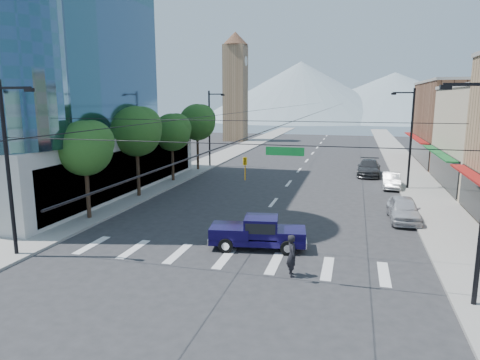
{
  "coord_description": "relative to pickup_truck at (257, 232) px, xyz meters",
  "views": [
    {
      "loc": [
        5.95,
        -18.44,
        8.1
      ],
      "look_at": [
        -0.95,
        7.33,
        3.0
      ],
      "focal_mm": 32.0,
      "sensor_mm": 36.0,
      "label": 1
    }
  ],
  "objects": [
    {
      "name": "tree_far",
      "position": [
        -12.15,
        23.66,
        4.66
      ],
      "size": [
        4.09,
        4.09,
        7.52
      ],
      "color": "black",
      "rests_on": "ground"
    },
    {
      "name": "ground",
      "position": [
        -1.08,
        -3.43,
        -0.93
      ],
      "size": [
        160.0,
        160.0,
        0.0
      ],
      "primitive_type": "plane",
      "color": "#28282B",
      "rests_on": "ground"
    },
    {
      "name": "shop_far",
      "position": [
        18.92,
        36.57,
        4.07
      ],
      "size": [
        12.0,
        18.0,
        10.0
      ],
      "primitive_type": "cube",
      "color": "brown",
      "rests_on": "ground"
    },
    {
      "name": "mountain_right",
      "position": [
        18.92,
        156.57,
        8.07
      ],
      "size": [
        90.0,
        90.0,
        18.0
      ],
      "primitive_type": "cone",
      "color": "gray",
      "rests_on": "ground"
    },
    {
      "name": "lamp_pole_ne",
      "position": [
        9.59,
        18.57,
        4.01
      ],
      "size": [
        2.0,
        0.25,
        9.0
      ],
      "color": "black",
      "rests_on": "ground"
    },
    {
      "name": "signal_rig",
      "position": [
        -0.88,
        -4.43,
        3.72
      ],
      "size": [
        21.8,
        0.2,
        9.0
      ],
      "color": "black",
      "rests_on": "ground"
    },
    {
      "name": "parked_car_far",
      "position": [
        6.52,
        25.11,
        -0.09
      ],
      "size": [
        2.59,
        5.85,
        1.67
      ],
      "primitive_type": "imported",
      "rotation": [
        0.0,
        0.0,
        -0.04
      ],
      "color": "#343537",
      "rests_on": "ground"
    },
    {
      "name": "sidewalk_right",
      "position": [
        10.92,
        36.57,
        -0.85
      ],
      "size": [
        4.0,
        120.0,
        0.15
      ],
      "primitive_type": "cube",
      "color": "gray",
      "rests_on": "ground"
    },
    {
      "name": "parked_car_mid",
      "position": [
        8.32,
        18.9,
        -0.22
      ],
      "size": [
        1.61,
        4.33,
        1.41
      ],
      "primitive_type": "imported",
      "rotation": [
        0.0,
        0.0,
        -0.03
      ],
      "color": "silver",
      "rests_on": "ground"
    },
    {
      "name": "tree_near",
      "position": [
        -12.15,
        2.66,
        4.06
      ],
      "size": [
        3.65,
        3.64,
        6.71
      ],
      "color": "black",
      "rests_on": "ground"
    },
    {
      "name": "parked_car_near",
      "position": [
        8.3,
        7.76,
        -0.12
      ],
      "size": [
        2.06,
        4.81,
        1.62
      ],
      "primitive_type": "imported",
      "rotation": [
        0.0,
        0.0,
        0.03
      ],
      "color": "silver",
      "rests_on": "ground"
    },
    {
      "name": "mountain_left",
      "position": [
        -16.08,
        146.57,
        10.07
      ],
      "size": [
        80.0,
        80.0,
        22.0
      ],
      "primitive_type": "cone",
      "color": "gray",
      "rests_on": "ground"
    },
    {
      "name": "clock_tower",
      "position": [
        -17.58,
        58.57,
        9.71
      ],
      "size": [
        4.8,
        4.8,
        20.4
      ],
      "color": "#8C6B4C",
      "rests_on": "ground"
    },
    {
      "name": "pedestrian",
      "position": [
        2.36,
        -3.22,
        0.06
      ],
      "size": [
        0.7,
        0.84,
        1.98
      ],
      "primitive_type": "imported",
      "rotation": [
        0.0,
        0.0,
        1.92
      ],
      "color": "black",
      "rests_on": "ground"
    },
    {
      "name": "tree_midnear",
      "position": [
        -12.15,
        9.66,
        4.66
      ],
      "size": [
        4.09,
        4.09,
        7.52
      ],
      "color": "black",
      "rests_on": "ground"
    },
    {
      "name": "pickup_truck",
      "position": [
        0.0,
        0.0,
        0.0
      ],
      "size": [
        5.48,
        2.65,
        1.78
      ],
      "rotation": [
        0.0,
        0.0,
        0.15
      ],
      "color": "#0D0739",
      "rests_on": "ground"
    },
    {
      "name": "sidewalk_left",
      "position": [
        -13.08,
        36.57,
        -0.85
      ],
      "size": [
        4.0,
        120.0,
        0.15
      ],
      "primitive_type": "cube",
      "color": "gray",
      "rests_on": "ground"
    },
    {
      "name": "lamp_pole_nw",
      "position": [
        -11.74,
        26.57,
        4.01
      ],
      "size": [
        2.0,
        0.25,
        9.0
      ],
      "color": "black",
      "rests_on": "ground"
    },
    {
      "name": "tree_midfar",
      "position": [
        -12.15,
        16.66,
        4.06
      ],
      "size": [
        3.65,
        3.64,
        6.71
      ],
      "color": "black",
      "rests_on": "ground"
    }
  ]
}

